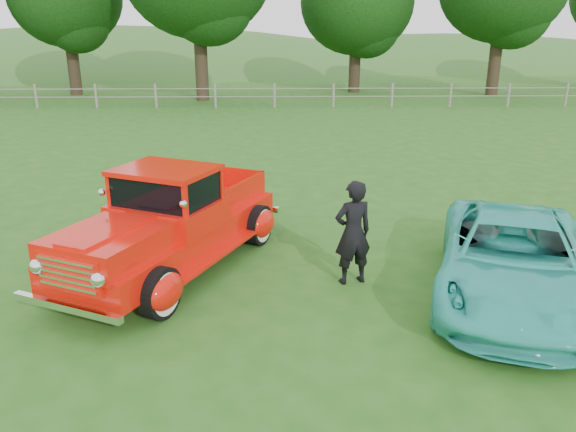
{
  "coord_description": "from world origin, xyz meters",
  "views": [
    {
      "loc": [
        0.0,
        -6.9,
        3.93
      ],
      "look_at": [
        0.19,
        1.2,
        1.19
      ],
      "focal_mm": 35.0,
      "sensor_mm": 36.0,
      "label": 1
    }
  ],
  "objects_px": {
    "red_pickup": "(171,224)",
    "man": "(353,233)",
    "teal_sedan": "(513,259)",
    "tree_near_east": "(357,3)"
  },
  "relations": [
    {
      "from": "red_pickup",
      "to": "man",
      "type": "height_order",
      "value": "red_pickup"
    },
    {
      "from": "red_pickup",
      "to": "teal_sedan",
      "type": "height_order",
      "value": "red_pickup"
    },
    {
      "from": "tree_near_east",
      "to": "teal_sedan",
      "type": "height_order",
      "value": "tree_near_east"
    },
    {
      "from": "tree_near_east",
      "to": "red_pickup",
      "type": "height_order",
      "value": "tree_near_east"
    },
    {
      "from": "red_pickup",
      "to": "man",
      "type": "bearing_deg",
      "value": 12.91
    },
    {
      "from": "red_pickup",
      "to": "teal_sedan",
      "type": "bearing_deg",
      "value": 11.98
    },
    {
      "from": "teal_sedan",
      "to": "man",
      "type": "height_order",
      "value": "man"
    },
    {
      "from": "tree_near_east",
      "to": "red_pickup",
      "type": "distance_m",
      "value": 28.21
    },
    {
      "from": "red_pickup",
      "to": "teal_sedan",
      "type": "relative_size",
      "value": 1.15
    },
    {
      "from": "tree_near_east",
      "to": "red_pickup",
      "type": "bearing_deg",
      "value": -104.01
    }
  ]
}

